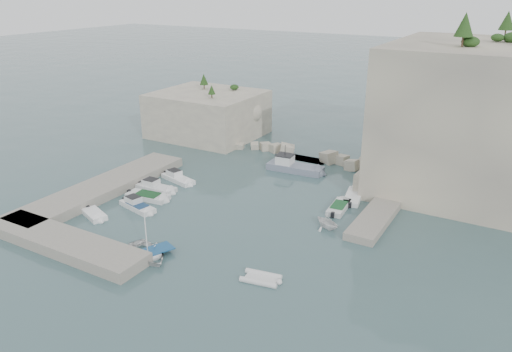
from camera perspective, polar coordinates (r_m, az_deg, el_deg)
The scene contains 22 objects.
ground at distance 52.58m, azimuth -3.29°, elevation -5.10°, with size 400.00×400.00×0.00m, color #405D60.
cliff_east at distance 64.02m, azimuth 26.50°, elevation 5.63°, with size 26.00×22.00×17.00m, color beige.
cliff_terrace at distance 62.70m, azimuth 15.98°, elevation -0.21°, with size 8.00×10.00×2.50m, color beige.
outcrop_west at distance 81.53m, azimuth -5.52°, elevation 7.06°, with size 16.00×14.00×7.00m, color beige.
quay_west at distance 61.98m, azimuth -17.10°, elevation -1.29°, with size 5.00×24.00×1.10m, color #9E9689.
quay_south at distance 50.39m, azimuth -21.01°, elevation -7.13°, with size 18.00×4.00×1.10m, color #9E9689.
ledge_east at distance 55.72m, azimuth 14.25°, elevation -3.72°, with size 3.00×16.00×0.80m, color #9E9689.
breakwater at distance 70.68m, azimuth 5.82°, elevation 2.46°, with size 28.00×3.00×1.40m, color beige.
motorboat_a at distance 63.47m, azimuth -8.88°, elevation -0.57°, with size 5.52×1.64×1.40m, color white, non-canonical shape.
motorboat_b at distance 61.14m, azimuth -11.32°, elevation -1.60°, with size 5.51×1.80×1.40m, color silver, non-canonical shape.
motorboat_c at distance 59.00m, azimuth -12.23°, elevation -2.54°, with size 5.52×2.01×0.70m, color silver, non-canonical shape.
motorboat_d at distance 56.61m, azimuth -13.36°, elevation -3.68°, with size 5.33×1.59×1.40m, color silver, non-canonical shape.
motorboat_e at distance 56.01m, azimuth -17.97°, elevation -4.46°, with size 3.85×1.58×0.70m, color white, non-canonical shape.
rowboat at distance 46.92m, azimuth -12.23°, elevation -9.06°, with size 3.72×5.20×1.08m, color white.
inflatable_dinghy at distance 42.70m, azimuth 0.56°, elevation -11.80°, with size 3.54×1.72×0.44m, color silver, non-canonical shape.
tender_east_a at distance 51.53m, azimuth 8.10°, elevation -5.86°, with size 2.55×2.96×1.56m, color white.
tender_east_b at distance 55.68m, azimuth 9.44°, elevation -3.81°, with size 4.88×1.66×0.70m, color silver, non-canonical shape.
tender_east_c at distance 58.65m, azimuth 11.06°, elevation -2.59°, with size 5.45×1.76×0.70m, color white, non-canonical shape.
tender_east_d at distance 60.38m, azimuth 13.63°, elevation -2.10°, with size 1.94×5.16×1.99m, color silver.
work_boat at distance 66.24m, azimuth 4.49°, elevation 0.57°, with size 8.18×2.42×2.20m, color slate, non-canonical shape.
rowboat_mast at distance 45.67m, azimuth -12.49°, elevation -6.19°, with size 0.10×0.10×4.20m, color white.
vegetation at distance 64.38m, azimuth 23.33°, elevation 14.80°, with size 53.48×13.88×13.40m.
Camera 1 is at (26.20, -39.21, 23.24)m, focal length 35.00 mm.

